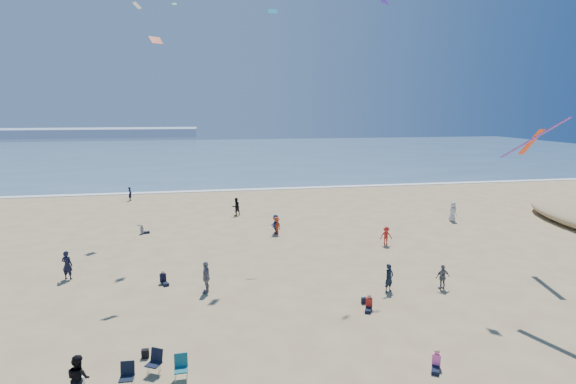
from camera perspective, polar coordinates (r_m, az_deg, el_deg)
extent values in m
cube|color=#476B84|center=(108.61, -9.44, 4.82)|extent=(220.00, 100.00, 0.06)
cube|color=white|center=(59.05, -8.45, 0.19)|extent=(220.00, 1.20, 0.08)
cube|color=#7A8EA8|center=(192.30, -28.24, 6.60)|extent=(110.00, 20.00, 3.20)
imported|color=#A83118|center=(38.07, -1.46, -4.30)|extent=(0.99, 1.13, 1.51)
imported|color=beige|center=(45.20, 20.19, -2.35)|extent=(0.70, 0.98, 1.86)
imported|color=black|center=(19.11, -25.05, -20.63)|extent=(1.10, 1.10, 1.80)
imported|color=red|center=(35.93, 12.35, -5.47)|extent=(1.01, 0.64, 1.49)
imported|color=black|center=(27.12, 12.71, -10.60)|extent=(0.72, 0.63, 1.66)
imported|color=black|center=(55.19, -19.41, -0.22)|extent=(0.38, 0.58, 1.58)
imported|color=#304485|center=(38.31, -1.59, -4.08)|extent=(1.00, 1.62, 1.67)
imported|color=black|center=(31.41, -26.24, -8.33)|extent=(0.77, 0.62, 1.85)
imported|color=slate|center=(28.35, 19.05, -10.17)|extent=(0.90, 0.43, 1.49)
imported|color=black|center=(45.10, -6.62, -1.86)|extent=(1.07, 0.98, 1.77)
imported|color=gray|center=(26.72, -10.35, -10.58)|extent=(0.69, 1.18, 1.89)
cube|color=white|center=(20.29, -24.86, -20.97)|extent=(0.35, 0.20, 0.40)
cube|color=black|center=(21.25, -17.68, -18.97)|extent=(0.30, 0.22, 0.38)
cube|color=black|center=(25.56, 9.63, -13.43)|extent=(0.28, 0.18, 0.34)
cube|color=#54279D|center=(34.82, 12.13, 22.59)|extent=(0.82, 0.68, 0.41)
cube|color=red|center=(30.45, -16.44, 18.00)|extent=(0.87, 0.78, 0.46)
cube|color=#11A5CD|center=(36.75, -1.95, 21.97)|extent=(0.69, 0.29, 0.36)
cube|color=white|center=(44.78, -18.63, 21.55)|extent=(0.82, 0.81, 0.46)
cube|color=green|center=(53.83, -14.23, 22.15)|extent=(0.47, 0.35, 0.25)
cube|color=purple|center=(26.27, 28.80, 6.00)|extent=(0.35, 3.14, 2.21)
cube|color=red|center=(33.76, 28.46, 5.56)|extent=(0.35, 2.64, 1.87)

